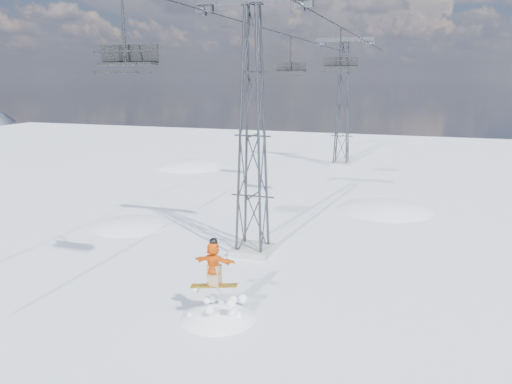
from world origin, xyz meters
TOP-DOWN VIEW (x-y plane):
  - ground at (0.00, 0.00)m, footprint 120.00×120.00m
  - snow_terrain at (-4.77, 21.24)m, footprint 39.00×37.00m
  - lift_tower_near at (0.80, 8.00)m, footprint 5.20×1.80m
  - lift_tower_far at (0.80, 33.00)m, footprint 5.20×1.80m
  - haul_cables at (0.80, 19.50)m, footprint 4.46×51.00m
  - snowboarder_jump at (1.80, 1.53)m, footprint 4.40×4.40m
  - lift_chair_near at (-1.40, 1.76)m, footprint 2.16×0.62m
  - lift_chair_mid at (3.00, 17.45)m, footprint 2.02×0.58m
  - lift_chair_far at (-1.40, 22.66)m, footprint 2.20×0.63m

SIDE VIEW (x-z plane):
  - snow_terrain at x=-4.77m, z-range -20.59..1.41m
  - snowboarder_jump at x=1.80m, z-range -5.10..1.81m
  - ground at x=0.00m, z-range 0.00..0.00m
  - lift_tower_near at x=0.80m, z-range -0.24..11.18m
  - lift_tower_far at x=0.80m, z-range -0.24..11.18m
  - lift_chair_far at x=-1.40m, z-range 7.31..10.03m
  - lift_chair_near at x=-1.40m, z-range 7.36..10.04m
  - lift_chair_mid at x=3.00m, z-range 7.59..10.10m
  - haul_cables at x=0.80m, z-range 10.82..10.88m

